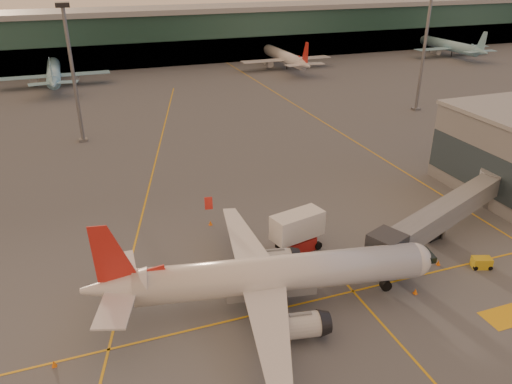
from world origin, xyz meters
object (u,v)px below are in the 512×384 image
object	(u,v)px
catering_truck	(298,229)
gpu_cart	(482,263)
main_airplane	(268,276)
pushback_tug	(432,233)

from	to	relation	value
catering_truck	gpu_cart	size ratio (longest dim) A/B	2.77
main_airplane	gpu_cart	bearing A→B (deg)	5.39
catering_truck	pushback_tug	bearing A→B (deg)	-23.86
main_airplane	pushback_tug	bearing A→B (deg)	22.63
catering_truck	pushback_tug	size ratio (longest dim) A/B	2.07
catering_truck	main_airplane	bearing A→B (deg)	-142.88
catering_truck	gpu_cart	distance (m)	21.64
main_airplane	gpu_cart	distance (m)	26.10
catering_truck	gpu_cart	bearing A→B (deg)	-43.69
pushback_tug	gpu_cart	bearing A→B (deg)	-94.67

